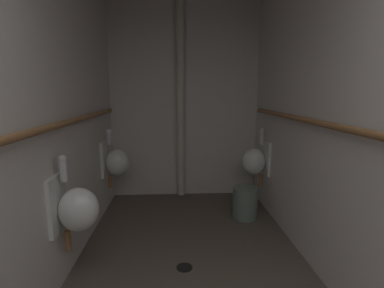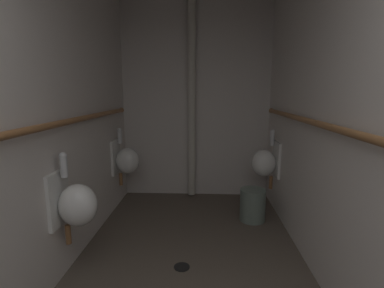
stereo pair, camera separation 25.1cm
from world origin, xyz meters
name	(u,v)px [view 1 (the left image)]	position (x,y,z in m)	size (l,w,h in m)	color
floor	(193,286)	(0.00, 2.01, -0.04)	(2.19, 4.15, 0.08)	brown
wall_left	(41,112)	(-1.07, 2.01, 1.36)	(0.06, 4.15, 2.72)	silver
wall_right	(337,111)	(1.07, 2.01, 1.36)	(0.06, 4.15, 2.72)	silver
wall_back	(184,102)	(0.00, 4.06, 1.36)	(2.19, 0.06, 2.72)	silver
urinal_left_mid	(76,208)	(-0.89, 2.04, 0.64)	(0.32, 0.30, 0.76)	white
urinal_left_far	(116,162)	(-0.89, 3.51, 0.64)	(0.32, 0.30, 0.76)	white
urinal_right_mid	(256,161)	(0.89, 3.46, 0.64)	(0.32, 0.30, 0.76)	white
supply_pipe_left	(55,126)	(-0.98, 2.02, 1.27)	(0.06, 3.46, 0.06)	#936038
supply_pipe_right	(324,124)	(0.98, 2.02, 1.27)	(0.06, 3.34, 0.06)	#936038
standpipe_back_wall	(180,102)	(-0.06, 3.95, 1.36)	(0.11, 0.11, 2.67)	beige
floor_drain	(184,267)	(-0.07, 2.20, 0.00)	(0.14, 0.14, 0.01)	black
waste_bin	(245,203)	(0.70, 3.17, 0.19)	(0.30, 0.30, 0.38)	slate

